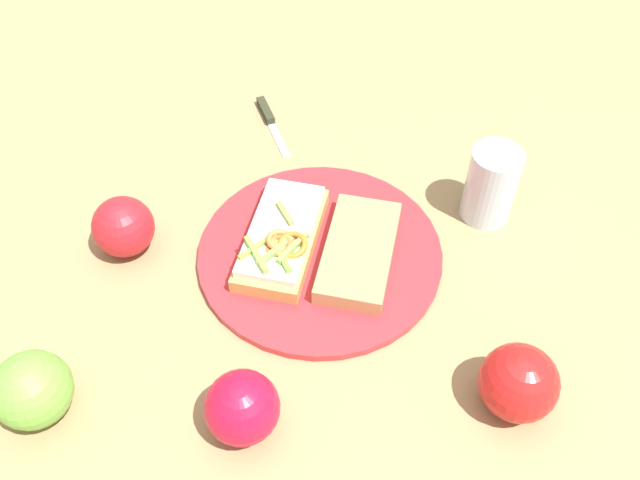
% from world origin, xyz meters
% --- Properties ---
extents(ground_plane, '(2.00, 2.00, 0.00)m').
position_xyz_m(ground_plane, '(0.00, 0.00, 0.00)').
color(ground_plane, '#93774F').
rests_on(ground_plane, ground).
extents(plate, '(0.30, 0.30, 0.01)m').
position_xyz_m(plate, '(0.00, 0.00, 0.01)').
color(plate, red).
rests_on(plate, ground_plane).
extents(sandwich, '(0.12, 0.18, 0.04)m').
position_xyz_m(sandwich, '(-0.05, -0.01, 0.03)').
color(sandwich, tan).
rests_on(sandwich, plate).
extents(bread_slice_side, '(0.11, 0.17, 0.02)m').
position_xyz_m(bread_slice_side, '(0.05, 0.01, 0.02)').
color(bread_slice_side, '#A98053').
rests_on(bread_slice_side, plate).
extents(apple_0, '(0.10, 0.10, 0.07)m').
position_xyz_m(apple_0, '(-0.22, -0.09, 0.04)').
color(apple_0, red).
rests_on(apple_0, ground_plane).
extents(apple_1, '(0.10, 0.10, 0.08)m').
position_xyz_m(apple_1, '(0.03, -0.23, 0.04)').
color(apple_1, '#BA112F').
rests_on(apple_1, ground_plane).
extents(apple_2, '(0.10, 0.10, 0.08)m').
position_xyz_m(apple_2, '(0.26, -0.09, 0.04)').
color(apple_2, red).
rests_on(apple_2, ground_plane).
extents(apple_3, '(0.11, 0.11, 0.08)m').
position_xyz_m(apple_3, '(-0.17, -0.31, 0.04)').
color(apple_3, '#69AB3C').
rests_on(apple_3, ground_plane).
extents(drinking_glass, '(0.06, 0.06, 0.10)m').
position_xyz_m(drinking_glass, '(0.16, 0.16, 0.05)').
color(drinking_glass, silver).
rests_on(drinking_glass, ground_plane).
extents(knife, '(0.10, 0.10, 0.01)m').
position_xyz_m(knife, '(-0.18, 0.20, 0.00)').
color(knife, silver).
rests_on(knife, ground_plane).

